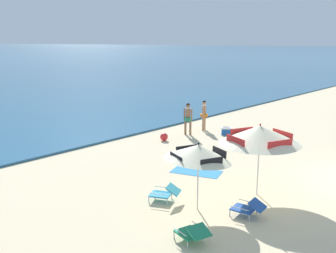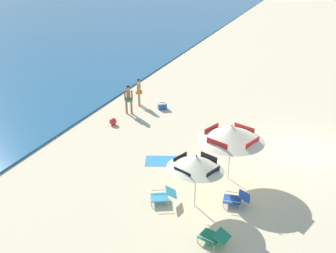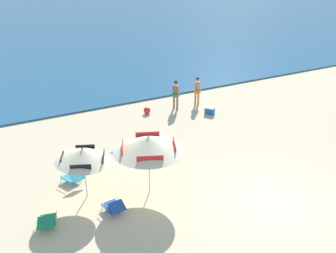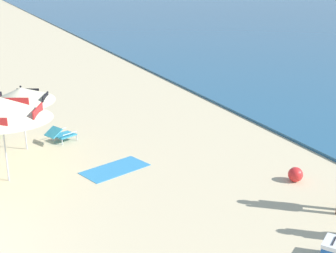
{
  "view_description": "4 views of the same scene",
  "coord_description": "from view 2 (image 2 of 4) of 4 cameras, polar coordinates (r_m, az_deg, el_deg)",
  "views": [
    {
      "loc": [
        -13.77,
        -2.87,
        4.69
      ],
      "look_at": [
        -1.87,
        7.71,
        1.18
      ],
      "focal_mm": 41.15,
      "sensor_mm": 36.0,
      "label": 1
    },
    {
      "loc": [
        -15.37,
        0.64,
        7.53
      ],
      "look_at": [
        -0.88,
        6.03,
        0.61
      ],
      "focal_mm": 38.14,
      "sensor_mm": 36.0,
      "label": 2
    },
    {
      "loc": [
        -8.19,
        -7.82,
        7.84
      ],
      "look_at": [
        -0.87,
        5.96,
        0.68
      ],
      "focal_mm": 39.91,
      "sensor_mm": 36.0,
      "label": 3
    },
    {
      "loc": [
        7.89,
        2.05,
        4.93
      ],
      "look_at": [
        -1.88,
        6.38,
        1.42
      ],
      "focal_mm": 48.24,
      "sensor_mm": 36.0,
      "label": 4
    }
  ],
  "objects": [
    {
      "name": "cooler_box",
      "position": [
        20.66,
        -0.92,
        3.33
      ],
      "size": [
        0.57,
        0.61,
        0.43
      ],
      "color": "#1E56A8",
      "rests_on": "ground"
    },
    {
      "name": "beach_towel",
      "position": [
        15.21,
        -0.22,
        -5.54
      ],
      "size": [
        1.43,
        1.99,
        0.01
      ],
      "primitive_type": "cube",
      "rotation": [
        0.0,
        0.0,
        0.33
      ],
      "color": "#3384BC",
      "rests_on": "ground"
    },
    {
      "name": "beach_umbrella_striped_second",
      "position": [
        13.34,
        10.09,
        -1.12
      ],
      "size": [
        3.5,
        3.51,
        2.27
      ],
      "color": "silver",
      "rests_on": "ground"
    },
    {
      "name": "person_standing_near_shore",
      "position": [
        19.87,
        -6.33,
        4.63
      ],
      "size": [
        0.4,
        0.48,
        1.65
      ],
      "color": "#8C6042",
      "rests_on": "ground"
    },
    {
      "name": "lounge_chair_under_umbrella",
      "position": [
        11.09,
        7.39,
        -17.02
      ],
      "size": [
        0.75,
        0.99,
        0.51
      ],
      "color": "#1E7F56",
      "rests_on": "ground"
    },
    {
      "name": "beach_ball",
      "position": [
        18.77,
        -8.8,
        0.8
      ],
      "size": [
        0.38,
        0.38,
        0.38
      ],
      "primitive_type": "sphere",
      "color": "red",
      "rests_on": "ground"
    },
    {
      "name": "ground_plane",
      "position": [
        17.12,
        20.41,
        -3.62
      ],
      "size": [
        800.0,
        800.0,
        0.0
      ],
      "primitive_type": "plane",
      "color": "beige"
    },
    {
      "name": "beach_umbrella_striped_main",
      "position": [
        11.73,
        4.52,
        -5.79
      ],
      "size": [
        2.67,
        2.66,
        2.0
      ],
      "color": "silver",
      "rests_on": "ground"
    },
    {
      "name": "lounge_chair_beside_umbrella",
      "position": [
        12.63,
        -0.73,
        -10.98
      ],
      "size": [
        0.86,
        1.03,
        0.52
      ],
      "color": "teal",
      "rests_on": "ground"
    },
    {
      "name": "lounge_chair_facing_sea",
      "position": [
        12.71,
        10.88,
        -11.22
      ],
      "size": [
        0.64,
        0.95,
        0.52
      ],
      "color": "#1E4799",
      "rests_on": "ground"
    },
    {
      "name": "person_standing_beside",
      "position": [
        21.08,
        -4.68,
        5.81
      ],
      "size": [
        0.46,
        0.4,
        1.62
      ],
      "color": "tan",
      "rests_on": "ground"
    }
  ]
}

